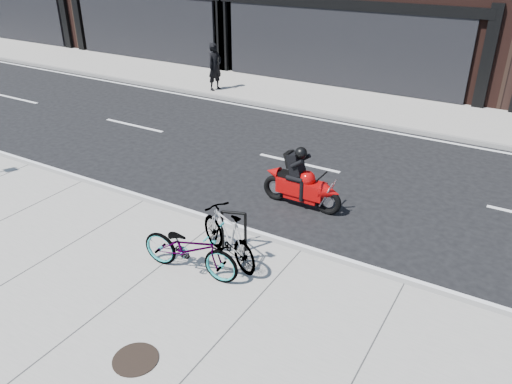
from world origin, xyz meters
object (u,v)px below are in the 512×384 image
Objects in this scene: bike_rack at (234,227)px; manhole_cover at (136,359)px; motorcycle at (305,184)px; pedestrian at (215,67)px; bicycle_rear at (228,235)px; bicycle_front at (190,248)px.

manhole_cover is at bearing -84.16° from bike_rack.
pedestrian is (-7.08, 6.72, 0.44)m from motorcycle.
motorcycle is (0.33, 2.42, -0.03)m from bike_rack.
bike_rack is at bearing -140.69° from bicycle_rear.
pedestrian reaches higher than manhole_cover.
motorcycle is 9.77m from pedestrian.
bicycle_front is 3.48m from motorcycle.
motorcycle reaches higher than manhole_cover.
motorcycle reaches higher than bicycle_rear.
bicycle_front is 1.06× the size of pedestrian.
manhole_cover is at bearing -89.40° from motorcycle.
bike_rack is at bearing -132.29° from pedestrian.
bicycle_rear is at bearing -33.07° from bicycle_front.
motorcycle is (0.24, 2.75, -0.06)m from bicycle_rear.
bicycle_rear is (0.09, -0.33, 0.03)m from bike_rack.
bicycle_front is 0.76m from bicycle_rear.
bike_rack is 0.44× the size of bicycle_front.
bicycle_front is 12.04m from pedestrian.
bicycle_front is at bearing -99.22° from motorcycle.
bicycle_front is at bearing -105.21° from bike_rack.
bicycle_rear is 2.63× the size of manhole_cover.
pedestrian is (-6.75, 9.14, 0.41)m from bike_rack.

